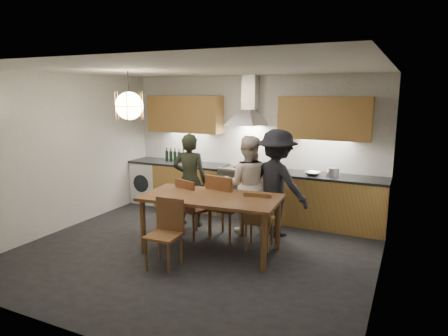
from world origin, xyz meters
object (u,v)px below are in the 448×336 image
at_px(chair_back_left, 190,204).
at_px(mixing_bowl, 313,174).
at_px(person_left, 190,180).
at_px(wine_bottles, 177,155).
at_px(dining_table, 211,202).
at_px(person_mid, 248,185).
at_px(stock_pot, 333,172).
at_px(person_right, 277,183).
at_px(chair_front, 167,228).

distance_m(chair_back_left, mixing_bowl, 2.15).
bearing_deg(person_left, wine_bottles, -62.29).
distance_m(dining_table, wine_bottles, 2.52).
xyz_separation_m(person_mid, stock_pot, (1.22, 0.78, 0.17)).
xyz_separation_m(person_left, mixing_bowl, (1.92, 0.86, 0.13)).
distance_m(person_right, wine_bottles, 2.49).
xyz_separation_m(dining_table, mixing_bowl, (1.06, 1.72, 0.20)).
bearing_deg(person_right, chair_back_left, 50.66).
height_order(chair_back_left, chair_front, chair_back_left).
distance_m(person_left, person_right, 1.51).
bearing_deg(person_mid, chair_back_left, 27.32).
bearing_deg(mixing_bowl, chair_back_left, -139.12).
bearing_deg(mixing_bowl, person_right, -121.82).
distance_m(chair_front, person_mid, 1.76).
relative_size(chair_back_left, chair_front, 1.05).
distance_m(dining_table, person_mid, 1.00).
bearing_deg(stock_pot, person_right, -135.90).
height_order(chair_back_left, mixing_bowl, mixing_bowl).
height_order(chair_back_left, person_left, person_left).
relative_size(dining_table, chair_back_left, 2.14).
height_order(person_right, wine_bottles, person_right).
bearing_deg(stock_pot, person_mid, -147.25).
bearing_deg(stock_pot, chair_back_left, -143.37).
bearing_deg(dining_table, stock_pot, 46.58).
height_order(person_right, mixing_bowl, person_right).
bearing_deg(dining_table, chair_back_left, 143.13).
bearing_deg(person_left, stock_pot, -171.98).
distance_m(dining_table, person_right, 1.23).
relative_size(dining_table, person_mid, 1.27).
xyz_separation_m(chair_back_left, wine_bottles, (-1.17, 1.49, 0.49)).
bearing_deg(mixing_bowl, chair_front, -119.56).
bearing_deg(stock_pot, chair_front, -124.56).
bearing_deg(person_mid, dining_table, 65.18).
xyz_separation_m(mixing_bowl, wine_bottles, (-2.77, 0.11, 0.11)).
bearing_deg(chair_front, dining_table, 62.77).
bearing_deg(wine_bottles, dining_table, -46.81).
relative_size(chair_back_left, person_right, 0.56).
xyz_separation_m(stock_pot, wine_bottles, (-3.10, 0.06, 0.06)).
relative_size(person_mid, person_right, 0.93).
height_order(person_right, stock_pot, person_right).
relative_size(dining_table, mixing_bowl, 7.79).
bearing_deg(dining_table, person_right, 53.14).
distance_m(chair_back_left, person_mid, 0.99).
relative_size(chair_back_left, stock_pot, 4.62).
xyz_separation_m(person_left, wine_bottles, (-0.86, 0.96, 0.23)).
xyz_separation_m(person_mid, person_right, (0.48, 0.06, 0.06)).
bearing_deg(wine_bottles, person_right, -18.37).
height_order(chair_back_left, stock_pot, stock_pot).
height_order(dining_table, stock_pot, stock_pot).
height_order(stock_pot, wine_bottles, wine_bottles).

